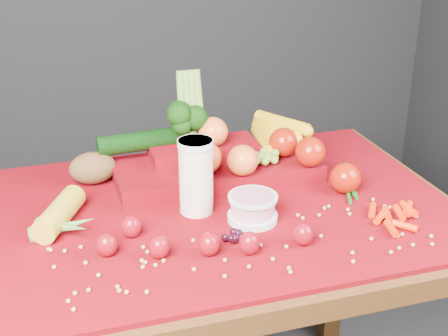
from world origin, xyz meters
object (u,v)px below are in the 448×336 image
object	(u,v)px
produce_mound	(225,155)
yogurt_bowl	(253,207)
milk_glass	(196,174)
table	(226,244)

from	to	relation	value
produce_mound	yogurt_bowl	bearing A→B (deg)	-92.67
milk_glass	produce_mound	distance (m)	0.21
table	produce_mound	size ratio (longest dim) A/B	1.80
table	produce_mound	world-z (taller)	produce_mound
yogurt_bowl	produce_mound	distance (m)	0.24
table	yogurt_bowl	size ratio (longest dim) A/B	9.64
yogurt_bowl	produce_mound	bearing A→B (deg)	87.33
milk_glass	produce_mound	xyz separation A→B (m)	(0.12, 0.16, -0.03)
produce_mound	milk_glass	bearing A→B (deg)	-126.62
table	milk_glass	bearing A→B (deg)	-174.49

